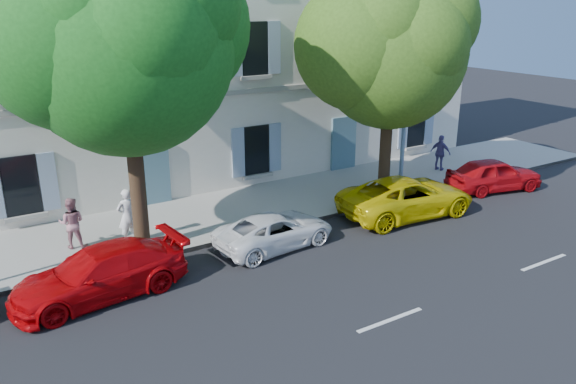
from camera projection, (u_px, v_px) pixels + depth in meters
ground at (300, 259)px, 16.81m from camera, size 90.00×90.00×0.00m
sidewalk at (234, 212)px, 20.36m from camera, size 36.00×4.50×0.15m
kerb at (263, 231)px, 18.62m from camera, size 36.00×0.16×0.16m
building at (166, 35)px, 23.07m from camera, size 28.00×7.00×12.00m
car_red_coupe at (100, 273)px, 14.50m from camera, size 4.71×2.32×1.32m
car_white_coupe at (275, 230)px, 17.50m from camera, size 4.05×2.16×1.08m
car_yellow_supercar at (407, 197)px, 20.04m from camera, size 5.21×2.71×1.40m
car_red_hatchback at (494, 174)px, 22.72m from camera, size 4.18×2.45×1.34m
tree_left at (125, 48)px, 15.23m from camera, size 5.99×5.99×9.29m
tree_right at (391, 54)px, 20.13m from camera, size 5.45×5.45×8.40m
street_lamp at (411, 74)px, 20.60m from camera, size 0.40×1.76×8.21m
pedestrian_a at (128, 216)px, 17.32m from camera, size 0.68×0.49×1.77m
pedestrian_b at (72, 223)px, 17.02m from camera, size 0.95×0.86×1.59m
pedestrian_c at (440, 153)px, 24.88m from camera, size 0.68×1.00×1.58m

